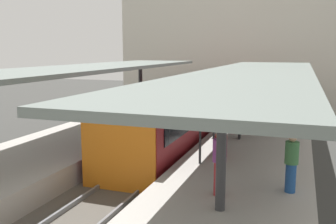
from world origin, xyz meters
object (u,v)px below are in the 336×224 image
object	(u,v)px
passenger_mid_platform	(219,162)
platform_sign	(200,116)
litter_bin	(221,146)
commuter_train	(188,109)
passenger_far_end	(97,117)
passenger_near_bench	(291,162)
platform_bench	(227,127)

from	to	relation	value
passenger_mid_platform	platform_sign	bearing A→B (deg)	115.01
litter_bin	passenger_mid_platform	size ratio (longest dim) A/B	0.46
commuter_train	passenger_far_end	xyz separation A→B (m)	(-2.84, -4.30, 0.14)
litter_bin	passenger_near_bench	world-z (taller)	passenger_near_bench
litter_bin	passenger_far_end	bearing A→B (deg)	167.80
platform_sign	platform_bench	bearing A→B (deg)	87.94
platform_bench	platform_sign	world-z (taller)	platform_sign
platform_bench	platform_sign	xyz separation A→B (m)	(-0.15, -4.09, 1.16)
litter_bin	platform_bench	bearing A→B (deg)	96.43
platform_bench	passenger_mid_platform	bearing A→B (deg)	-81.10
platform_bench	passenger_mid_platform	xyz separation A→B (m)	(1.04, -6.63, 0.44)
commuter_train	passenger_mid_platform	world-z (taller)	commuter_train
commuter_train	passenger_far_end	distance (m)	5.15
passenger_mid_platform	passenger_far_end	distance (m)	8.03
commuter_train	litter_bin	xyz separation A→B (m)	(2.88, -5.54, -0.33)
platform_bench	passenger_far_end	world-z (taller)	passenger_far_end
platform_sign	passenger_mid_platform	xyz separation A→B (m)	(1.18, -2.54, -0.72)
platform_bench	passenger_near_bench	world-z (taller)	passenger_near_bench
litter_bin	platform_sign	bearing A→B (deg)	-114.82
litter_bin	passenger_near_bench	size ratio (longest dim) A/B	0.50
passenger_far_end	passenger_mid_platform	bearing A→B (deg)	-37.00
commuter_train	platform_sign	bearing A→B (deg)	-70.05
commuter_train	litter_bin	distance (m)	6.25
passenger_mid_platform	passenger_far_end	bearing A→B (deg)	143.00
passenger_mid_platform	commuter_train	bearing A→B (deg)	111.40
litter_bin	passenger_far_end	size ratio (longest dim) A/B	0.48
platform_bench	passenger_mid_platform	world-z (taller)	passenger_mid_platform
passenger_mid_platform	litter_bin	bearing A→B (deg)	100.95
commuter_train	passenger_near_bench	world-z (taller)	commuter_train
platform_sign	passenger_near_bench	bearing A→B (deg)	-29.68
litter_bin	passenger_near_bench	bearing A→B (deg)	-48.07
passenger_near_bench	litter_bin	bearing A→B (deg)	131.93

